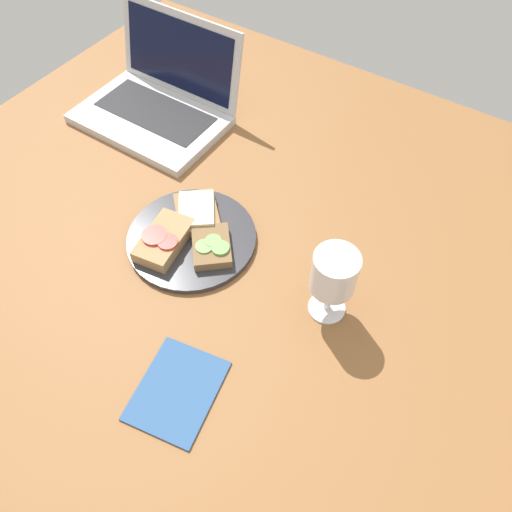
{
  "coord_description": "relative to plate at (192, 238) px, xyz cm",
  "views": [
    {
      "loc": [
        34.91,
        -39.21,
        76.78
      ],
      "look_at": [
        6.96,
        3.02,
        8.0
      ],
      "focal_mm": 35.0,
      "sensor_mm": 36.0,
      "label": 1
    }
  ],
  "objects": [
    {
      "name": "wine_glass",
      "position": [
        28.26,
        0.91,
        9.49
      ],
      "size": [
        7.3,
        7.3,
        14.46
      ],
      "color": "white",
      "rests_on": "wooden_table"
    },
    {
      "name": "wooden_table",
      "position": [
        7.17,
        -2.56,
        -2.08
      ],
      "size": [
        140.0,
        140.0,
        3.0
      ],
      "primitive_type": "cube",
      "color": "brown",
      "rests_on": "ground"
    },
    {
      "name": "sandwich_with_cucumber",
      "position": [
        5.11,
        -0.46,
        1.65
      ],
      "size": [
        11.08,
        11.31,
        2.43
      ],
      "color": "brown",
      "rests_on": "plate"
    },
    {
      "name": "sandwich_with_cheese",
      "position": [
        -2.15,
        4.6,
        1.75
      ],
      "size": [
        12.72,
        12.65,
        2.5
      ],
      "color": "#937047",
      "rests_on": "plate"
    },
    {
      "name": "laptop",
      "position": [
        -28.84,
        25.25,
        3.12
      ],
      "size": [
        32.9,
        25.72,
        19.67
      ],
      "color": "silver",
      "rests_on": "wooden_table"
    },
    {
      "name": "plate",
      "position": [
        0.0,
        0.0,
        0.0
      ],
      "size": [
        24.16,
        24.16,
        1.15
      ],
      "primitive_type": "cylinder",
      "color": "#333338",
      "rests_on": "wooden_table"
    },
    {
      "name": "sandwich_with_tomato",
      "position": [
        -2.91,
        -4.23,
        1.96
      ],
      "size": [
        8.66,
        12.8,
        3.03
      ],
      "color": "#A88456",
      "rests_on": "plate"
    },
    {
      "name": "napkin",
      "position": [
        16.22,
        -24.56,
        -0.38
      ],
      "size": [
        14.16,
        16.59,
        0.4
      ],
      "primitive_type": "cube",
      "rotation": [
        0.0,
        0.0,
        0.19
      ],
      "color": "#33598C",
      "rests_on": "wooden_table"
    }
  ]
}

